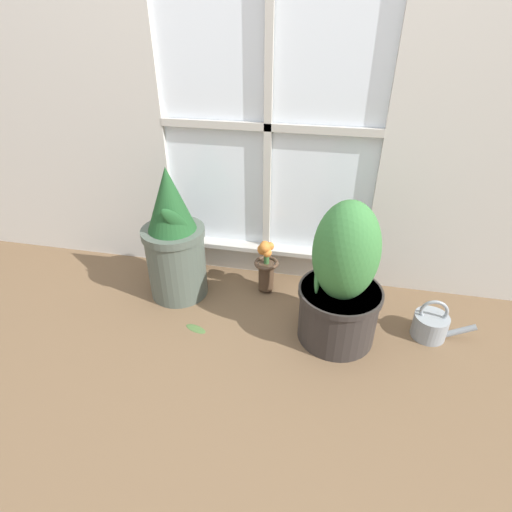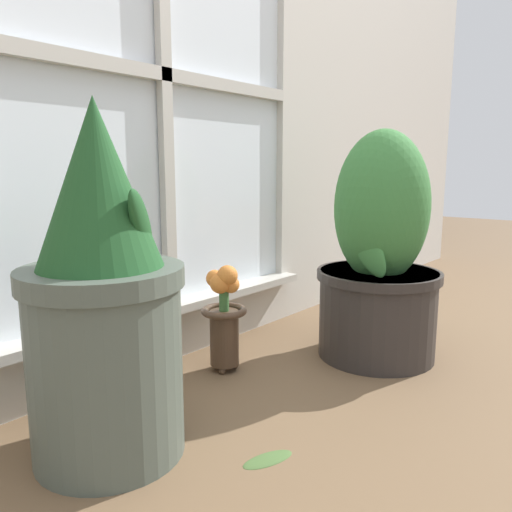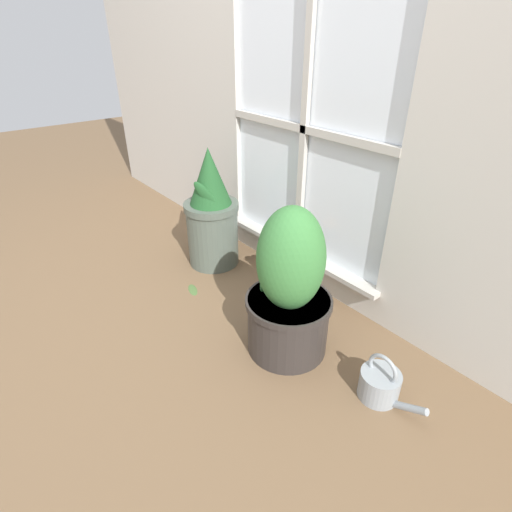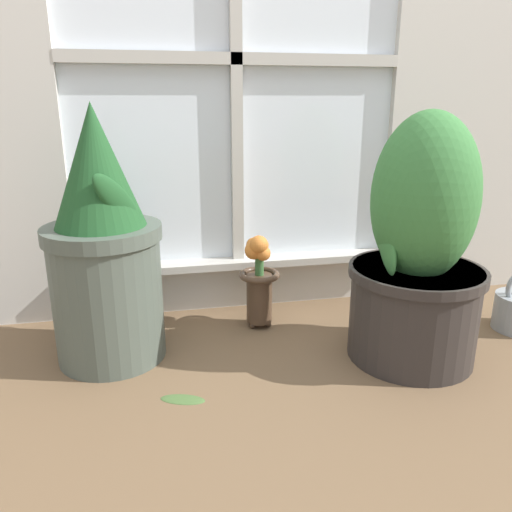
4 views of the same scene
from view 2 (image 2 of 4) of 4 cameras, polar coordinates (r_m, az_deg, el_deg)
name	(u,v)px [view 2 (image 2 of 4)]	position (r m, az deg, el deg)	size (l,w,h in m)	color
ground_plane	(350,422)	(1.19, 10.73, -18.16)	(10.00, 10.00, 0.00)	brown
potted_plant_left	(104,300)	(0.99, -17.02, -4.86)	(0.31, 0.31, 0.69)	#4C564C
potted_plant_right	(379,261)	(1.50, 13.89, -0.50)	(0.36, 0.36, 0.67)	#2D2826
flower_vase	(224,313)	(1.38, -3.69, -6.55)	(0.13, 0.13, 0.30)	#473323
watering_can	(406,302)	(1.96, 16.76, -5.07)	(0.27, 0.15, 0.20)	gray
fallen_leaf	(268,458)	(1.04, 1.36, -22.06)	(0.12, 0.08, 0.01)	#476633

